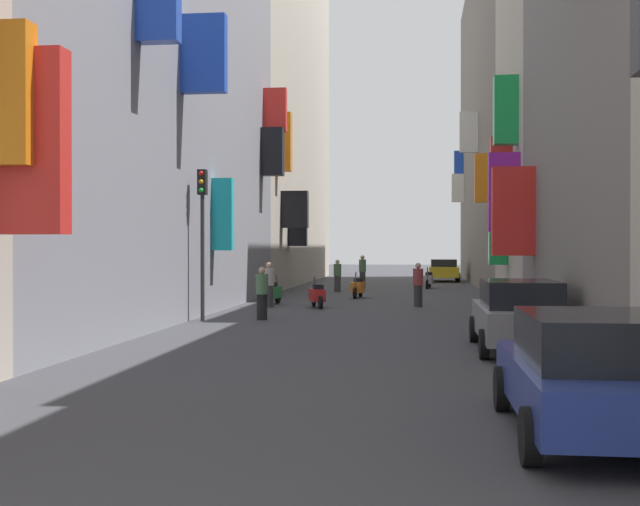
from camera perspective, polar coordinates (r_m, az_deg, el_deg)
ground_plane at (r=32.58m, az=3.68°, el=-3.47°), size 140.00×140.00×0.00m
building_left_mid_b at (r=27.73m, az=-14.38°, el=13.22°), size 7.30×24.33×16.72m
building_left_mid_c at (r=51.54m, az=-4.27°, el=9.78°), size 7.33×25.09×21.19m
building_right_mid_b at (r=31.46m, az=18.43°, el=11.19°), size 6.98×9.05×16.24m
building_right_mid_c at (r=49.59m, az=14.12°, el=9.01°), size 6.97×27.65×19.26m
parked_car_grey at (r=17.91m, az=13.71°, el=-4.15°), size 1.87×4.48×1.51m
parked_car_yellow at (r=52.98m, az=8.60°, el=-1.15°), size 1.99×4.17×1.42m
parked_car_blue at (r=10.07m, az=18.63°, el=-7.89°), size 2.01×4.26×1.45m
scooter_green at (r=31.49m, az=-3.33°, el=-2.76°), size 0.59×1.77×1.13m
scooter_red at (r=29.72m, az=-0.20°, el=-2.95°), size 0.76×1.85×1.13m
scooter_silver at (r=44.13m, az=7.57°, el=-1.85°), size 0.56×1.89×1.13m
scooter_orange at (r=35.50m, az=2.65°, el=-2.40°), size 0.56×1.79×1.13m
pedestrian_crossing at (r=29.99m, az=-3.58°, el=-2.23°), size 0.41×0.41×1.65m
pedestrian_near_left at (r=44.36m, az=2.98°, el=-1.29°), size 0.48×0.48×1.76m
pedestrian_near_right at (r=30.37m, az=6.86°, el=-2.23°), size 0.41×0.41×1.63m
pedestrian_mid_street at (r=24.88m, az=-4.07°, el=-2.84°), size 0.53×0.53×1.60m
pedestrian_far_away at (r=40.50m, az=1.23°, el=-1.59°), size 0.54×0.54×1.58m
traffic_light_near_corner at (r=24.60m, az=-8.20°, el=2.40°), size 0.26×0.34×4.52m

